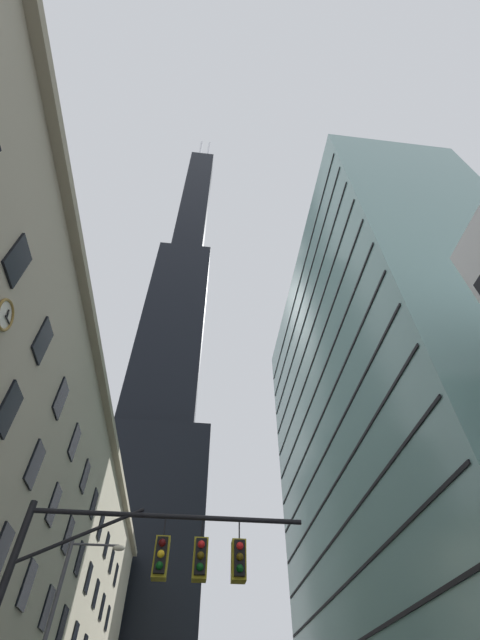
{
  "coord_description": "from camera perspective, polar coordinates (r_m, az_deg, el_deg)",
  "views": [
    {
      "loc": [
        -2.53,
        -8.13,
        1.98
      ],
      "look_at": [
        0.54,
        19.07,
        31.33
      ],
      "focal_mm": 22.89,
      "sensor_mm": 36.0,
      "label": 1
    }
  ],
  "objects": [
    {
      "name": "traffic_signal_mast",
      "position": [
        13.01,
        -13.23,
        -31.82
      ],
      "size": [
        8.04,
        0.63,
        6.88
      ],
      "color": "black",
      "rests_on": "sidewalk_left"
    },
    {
      "name": "street_lamppost",
      "position": [
        21.76,
        -24.51,
        -35.3
      ],
      "size": [
        2.51,
        0.32,
        8.61
      ],
      "color": "#47474C",
      "rests_on": "sidewalk_left"
    },
    {
      "name": "glass_office_midrise",
      "position": [
        52.41,
        19.95,
        -13.42
      ],
      "size": [
        16.95,
        44.59,
        57.46
      ],
      "color": "gray",
      "rests_on": "ground"
    },
    {
      "name": "dark_skyscraper",
      "position": [
        106.77,
        -10.27,
        -7.75
      ],
      "size": [
        23.55,
        23.55,
        232.87
      ],
      "color": "black",
      "rests_on": "ground"
    }
  ]
}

